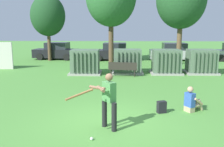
# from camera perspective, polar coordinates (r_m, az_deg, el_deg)

# --- Properties ---
(ground_plane) EXTENTS (96.00, 96.00, 0.00)m
(ground_plane) POSITION_cam_1_polar(r_m,az_deg,el_deg) (8.51, -1.03, -10.97)
(ground_plane) COLOR #51933D
(transformer_west) EXTENTS (2.10, 1.70, 1.62)m
(transformer_west) POSITION_cam_1_polar(r_m,az_deg,el_deg) (16.97, -6.03, 2.55)
(transformer_west) COLOR #9E9B93
(transformer_west) RESTS_ON ground
(transformer_mid_west) EXTENTS (2.10, 1.70, 1.62)m
(transformer_mid_west) POSITION_cam_1_polar(r_m,az_deg,el_deg) (17.15, 3.49, 2.67)
(transformer_mid_west) COLOR #9E9B93
(transformer_mid_west) RESTS_ON ground
(transformer_mid_east) EXTENTS (2.10, 1.70, 1.62)m
(transformer_mid_east) POSITION_cam_1_polar(r_m,az_deg,el_deg) (17.36, 12.07, 2.56)
(transformer_mid_east) COLOR #9E9B93
(transformer_mid_east) RESTS_ON ground
(transformer_east) EXTENTS (2.10, 1.70, 1.62)m
(transformer_east) POSITION_cam_1_polar(r_m,az_deg,el_deg) (18.05, 19.41, 2.49)
(transformer_east) COLOR #9E9B93
(transformer_east) RESTS_ON ground
(park_bench) EXTENTS (1.84, 0.62, 0.92)m
(park_bench) POSITION_cam_1_polar(r_m,az_deg,el_deg) (16.04, 2.41, 1.23)
(park_bench) COLOR #2D2823
(park_bench) RESTS_ON ground
(batter) EXTENTS (1.38, 1.25, 1.74)m
(batter) POSITION_cam_1_polar(r_m,az_deg,el_deg) (7.69, -0.98, -5.65)
(batter) COLOR black
(batter) RESTS_ON ground
(sports_ball) EXTENTS (0.09, 0.09, 0.09)m
(sports_ball) POSITION_cam_1_polar(r_m,az_deg,el_deg) (7.30, -4.61, -14.39)
(sports_ball) COLOR white
(sports_ball) RESTS_ON ground
(seated_spectator) EXTENTS (0.79, 0.68, 0.96)m
(seated_spectator) POSITION_cam_1_polar(r_m,az_deg,el_deg) (9.93, 17.46, -6.01)
(seated_spectator) COLOR tan
(seated_spectator) RESTS_ON ground
(backpack) EXTENTS (0.37, 0.33, 0.44)m
(backpack) POSITION_cam_1_polar(r_m,az_deg,el_deg) (9.53, 11.05, -7.42)
(backpack) COLOR black
(backpack) RESTS_ON ground
(tree_left) EXTENTS (3.11, 3.11, 5.95)m
(tree_left) POSITION_cam_1_polar(r_m,az_deg,el_deg) (24.21, -14.20, 12.46)
(tree_left) COLOR brown
(tree_left) RESTS_ON ground
(parked_car_leftmost) EXTENTS (4.34, 2.22, 1.62)m
(parked_car_leftmost) POSITION_cam_1_polar(r_m,az_deg,el_deg) (25.20, -12.39, 4.86)
(parked_car_leftmost) COLOR black
(parked_car_leftmost) RESTS_ON ground
(parked_car_left_of_center) EXTENTS (4.26, 2.04, 1.62)m
(parked_car_left_of_center) POSITION_cam_1_polar(r_m,az_deg,el_deg) (23.92, 0.38, 4.82)
(parked_car_left_of_center) COLOR black
(parked_car_left_of_center) RESTS_ON ground
(parked_car_right_of_center) EXTENTS (4.21, 1.93, 1.62)m
(parked_car_right_of_center) POSITION_cam_1_polar(r_m,az_deg,el_deg) (24.47, 13.53, 4.66)
(parked_car_right_of_center) COLOR #B2B2B7
(parked_car_right_of_center) RESTS_ON ground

